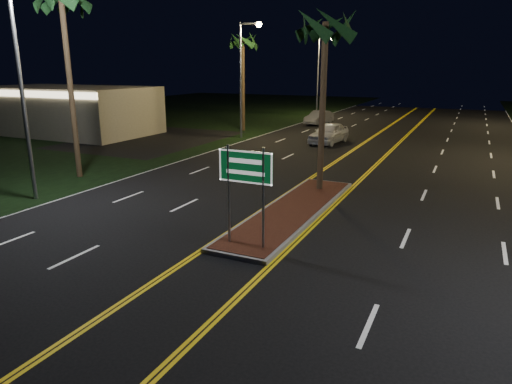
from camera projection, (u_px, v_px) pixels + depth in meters
The scene contains 13 objects.
ground at pixel (199, 286), 12.18m from camera, with size 120.00×120.00×0.00m, color black.
grass_left at pixel (79, 124), 46.32m from camera, with size 40.00×110.00×0.01m, color black.
median_island at pixel (293, 211), 18.26m from camera, with size 2.25×10.25×0.17m.
highway_sign at pixel (246, 176), 13.98m from camera, with size 1.80×0.08×3.20m.
commercial_building at pixel (67, 110), 39.78m from camera, with size 15.00×8.12×4.00m.
streetlight_left_near at pixel (25, 67), 18.54m from camera, with size 1.91×0.44×9.00m.
streetlight_left_mid at pixel (245, 67), 35.97m from camera, with size 1.91×0.44×9.00m.
streetlight_left_far at pixel (321, 67), 53.41m from camera, with size 1.91×0.44×9.00m.
palm_median at pixel (326, 27), 19.41m from camera, with size 2.40×2.40×8.30m.
palm_left_near at pixel (61, 2), 22.00m from camera, with size 2.40×2.40×9.80m.
palm_left_far at pixel (243, 42), 39.81m from camera, with size 2.40×2.40×8.80m.
car_near at pixel (329, 131), 34.67m from camera, with size 2.35×5.48×1.83m, color silver.
car_far at pixel (319, 116), 46.24m from camera, with size 2.03×4.73×1.58m, color #ABACB5.
Camera 1 is at (6.10, -9.38, 5.65)m, focal length 32.00 mm.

